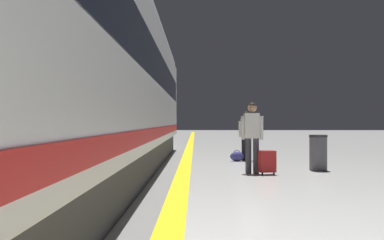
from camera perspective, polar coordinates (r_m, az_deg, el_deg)
name	(u,v)px	position (r m, az deg, el deg)	size (l,w,h in m)	color
safety_line_strip	(182,176)	(9.12, -1.40, -8.08)	(0.36, 80.00, 0.01)	yellow
tactile_edge_band	(170,176)	(9.13, -3.15, -8.08)	(0.51, 80.00, 0.01)	slate
high_speed_train	(15,23)	(5.67, -24.10, 12.55)	(2.94, 27.04, 4.97)	#38383D
passenger_near	(252,132)	(9.67, 8.63, -1.74)	(0.53, 0.22, 1.71)	#383842
suitcase_near	(267,161)	(9.56, 10.72, -5.87)	(0.42, 0.30, 0.56)	#A51E1E
passenger_mid	(246,131)	(12.89, 7.80, -1.62)	(0.49, 0.32, 1.58)	black
duffel_bag_mid	(237,156)	(12.66, 6.49, -5.21)	(0.44, 0.26, 0.36)	navy
waste_bin	(318,153)	(10.70, 17.66, -4.47)	(0.46, 0.46, 0.91)	#4C4C51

